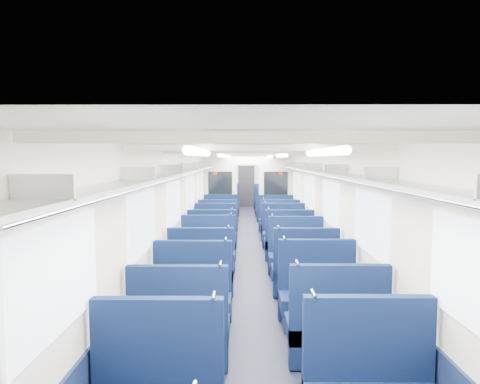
# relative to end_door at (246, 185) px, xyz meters

# --- Properties ---
(floor) EXTENTS (2.80, 18.00, 0.01)m
(floor) POSITION_rel_end_door_xyz_m (0.00, -8.94, -1.00)
(floor) COLOR black
(floor) RESTS_ON ground
(ceiling) EXTENTS (2.80, 18.00, 0.01)m
(ceiling) POSITION_rel_end_door_xyz_m (0.00, -8.94, 1.35)
(ceiling) COLOR white
(ceiling) RESTS_ON wall_left
(wall_left) EXTENTS (0.02, 18.00, 2.35)m
(wall_left) POSITION_rel_end_door_xyz_m (-1.40, -8.94, 0.18)
(wall_left) COLOR silver
(wall_left) RESTS_ON floor
(dado_left) EXTENTS (0.03, 17.90, 0.70)m
(dado_left) POSITION_rel_end_door_xyz_m (-1.39, -8.94, -0.65)
(dado_left) COLOR #111D3B
(dado_left) RESTS_ON floor
(wall_right) EXTENTS (0.02, 18.00, 2.35)m
(wall_right) POSITION_rel_end_door_xyz_m (1.40, -8.94, 0.18)
(wall_right) COLOR silver
(wall_right) RESTS_ON floor
(dado_right) EXTENTS (0.03, 17.90, 0.70)m
(dado_right) POSITION_rel_end_door_xyz_m (1.39, -8.94, -0.65)
(dado_right) COLOR #111D3B
(dado_right) RESTS_ON floor
(wall_far) EXTENTS (2.80, 0.02, 2.35)m
(wall_far) POSITION_rel_end_door_xyz_m (0.00, 0.06, 0.18)
(wall_far) COLOR silver
(wall_far) RESTS_ON floor
(luggage_rack_left) EXTENTS (0.36, 17.40, 0.18)m
(luggage_rack_left) POSITION_rel_end_door_xyz_m (-1.21, -8.94, 0.97)
(luggage_rack_left) COLOR #B2B5BA
(luggage_rack_left) RESTS_ON wall_left
(luggage_rack_right) EXTENTS (0.36, 17.40, 0.18)m
(luggage_rack_right) POSITION_rel_end_door_xyz_m (1.21, -8.94, 0.97)
(luggage_rack_right) COLOR #B2B5BA
(luggage_rack_right) RESTS_ON wall_right
(windows) EXTENTS (2.78, 15.60, 0.75)m
(windows) POSITION_rel_end_door_xyz_m (0.00, -9.40, 0.42)
(windows) COLOR white
(windows) RESTS_ON wall_left
(ceiling_fittings) EXTENTS (2.70, 16.06, 0.11)m
(ceiling_fittings) POSITION_rel_end_door_xyz_m (0.00, -9.20, 1.29)
(ceiling_fittings) COLOR white
(ceiling_fittings) RESTS_ON ceiling
(end_door) EXTENTS (0.75, 0.06, 2.00)m
(end_door) POSITION_rel_end_door_xyz_m (0.00, 0.00, 0.00)
(end_door) COLOR black
(end_door) RESTS_ON floor
(bulkhead) EXTENTS (2.80, 0.10, 2.35)m
(bulkhead) POSITION_rel_end_door_xyz_m (-0.00, -6.09, 0.23)
(bulkhead) COLOR white
(bulkhead) RESTS_ON floor
(seat_4) EXTENTS (1.03, 0.57, 1.16)m
(seat_4) POSITION_rel_end_door_xyz_m (-0.83, -14.86, -0.64)
(seat_4) COLOR #0E1E46
(seat_4) RESTS_ON floor
(seat_5) EXTENTS (1.03, 0.57, 1.16)m
(seat_5) POSITION_rel_end_door_xyz_m (0.83, -14.81, -0.64)
(seat_5) COLOR #0E1E46
(seat_5) RESTS_ON floor
(seat_6) EXTENTS (1.03, 0.57, 1.16)m
(seat_6) POSITION_rel_end_door_xyz_m (-0.83, -13.87, -0.64)
(seat_6) COLOR #0E1E46
(seat_6) RESTS_ON floor
(seat_7) EXTENTS (1.03, 0.57, 1.16)m
(seat_7) POSITION_rel_end_door_xyz_m (0.83, -13.77, -0.64)
(seat_7) COLOR #0E1E46
(seat_7) RESTS_ON floor
(seat_8) EXTENTS (1.03, 0.57, 1.16)m
(seat_8) POSITION_rel_end_door_xyz_m (-0.83, -12.56, -0.64)
(seat_8) COLOR #0E1E46
(seat_8) RESTS_ON floor
(seat_9) EXTENTS (1.03, 0.57, 1.16)m
(seat_9) POSITION_rel_end_door_xyz_m (0.83, -12.57, -0.64)
(seat_9) COLOR #0E1E46
(seat_9) RESTS_ON floor
(seat_10) EXTENTS (1.03, 0.57, 1.16)m
(seat_10) POSITION_rel_end_door_xyz_m (-0.83, -11.38, -0.64)
(seat_10) COLOR #0E1E46
(seat_10) RESTS_ON floor
(seat_11) EXTENTS (1.03, 0.57, 1.16)m
(seat_11) POSITION_rel_end_door_xyz_m (0.83, -11.54, -0.64)
(seat_11) COLOR #0E1E46
(seat_11) RESTS_ON floor
(seat_12) EXTENTS (1.03, 0.57, 1.16)m
(seat_12) POSITION_rel_end_door_xyz_m (-0.83, -10.24, -0.64)
(seat_12) COLOR #0E1E46
(seat_12) RESTS_ON floor
(seat_13) EXTENTS (1.03, 0.57, 1.16)m
(seat_13) POSITION_rel_end_door_xyz_m (0.83, -10.27, -0.64)
(seat_13) COLOR #0E1E46
(seat_13) RESTS_ON floor
(seat_14) EXTENTS (1.03, 0.57, 1.16)m
(seat_14) POSITION_rel_end_door_xyz_m (-0.83, -9.26, -0.64)
(seat_14) COLOR #0E1E46
(seat_14) RESTS_ON floor
(seat_15) EXTENTS (1.03, 0.57, 1.16)m
(seat_15) POSITION_rel_end_door_xyz_m (0.83, -9.24, -0.64)
(seat_15) COLOR #0E1E46
(seat_15) RESTS_ON floor
(seat_16) EXTENTS (1.03, 0.57, 1.16)m
(seat_16) POSITION_rel_end_door_xyz_m (-0.83, -8.10, -0.64)
(seat_16) COLOR #0E1E46
(seat_16) RESTS_ON floor
(seat_17) EXTENTS (1.03, 0.57, 1.16)m
(seat_17) POSITION_rel_end_door_xyz_m (0.83, -8.09, -0.64)
(seat_17) COLOR #0E1E46
(seat_17) RESTS_ON floor
(seat_18) EXTENTS (1.03, 0.57, 1.16)m
(seat_18) POSITION_rel_end_door_xyz_m (-0.83, -6.78, -0.64)
(seat_18) COLOR #0E1E46
(seat_18) RESTS_ON floor
(seat_19) EXTENTS (1.03, 0.57, 1.16)m
(seat_19) POSITION_rel_end_door_xyz_m (0.83, -6.95, -0.64)
(seat_19) COLOR #0E1E46
(seat_19) RESTS_ON floor
(seat_20) EXTENTS (1.03, 0.57, 1.16)m
(seat_20) POSITION_rel_end_door_xyz_m (-0.83, -4.80, -0.64)
(seat_20) COLOR #0E1E46
(seat_20) RESTS_ON floor
(seat_21) EXTENTS (1.03, 0.57, 1.16)m
(seat_21) POSITION_rel_end_door_xyz_m (0.83, -4.74, -0.64)
(seat_21) COLOR #0E1E46
(seat_21) RESTS_ON floor
(seat_22) EXTENTS (1.03, 0.57, 1.16)m
(seat_22) POSITION_rel_end_door_xyz_m (-0.83, -3.55, -0.64)
(seat_22) COLOR #0E1E46
(seat_22) RESTS_ON floor
(seat_23) EXTENTS (1.03, 0.57, 1.16)m
(seat_23) POSITION_rel_end_door_xyz_m (0.83, -3.76, -0.64)
(seat_23) COLOR #0E1E46
(seat_23) RESTS_ON floor
(seat_24) EXTENTS (1.03, 0.57, 1.16)m
(seat_24) POSITION_rel_end_door_xyz_m (-0.83, -2.45, -0.64)
(seat_24) COLOR #0E1E46
(seat_24) RESTS_ON floor
(seat_25) EXTENTS (1.03, 0.57, 1.16)m
(seat_25) POSITION_rel_end_door_xyz_m (0.83, -2.55, -0.64)
(seat_25) COLOR #0E1E46
(seat_25) RESTS_ON floor
(seat_26) EXTENTS (1.03, 0.57, 1.16)m
(seat_26) POSITION_rel_end_door_xyz_m (-0.83, -1.31, -0.64)
(seat_26) COLOR #0E1E46
(seat_26) RESTS_ON floor
(seat_27) EXTENTS (1.03, 0.57, 1.16)m
(seat_27) POSITION_rel_end_door_xyz_m (0.83, -1.38, -0.64)
(seat_27) COLOR #0E1E46
(seat_27) RESTS_ON floor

